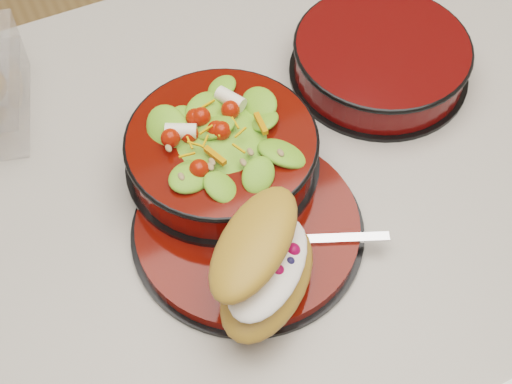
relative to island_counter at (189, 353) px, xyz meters
name	(u,v)px	position (x,y,z in m)	size (l,w,h in m)	color
island_counter	(189,353)	(0.00, 0.00, 0.00)	(1.24, 0.74, 0.90)	white
dinner_plate	(249,227)	(0.08, -0.08, 0.46)	(0.26, 0.26, 0.02)	black
salad_bowl	(222,146)	(0.08, 0.01, 0.50)	(0.23, 0.23, 0.09)	black
croissant	(265,264)	(0.06, -0.16, 0.51)	(0.17, 0.17, 0.09)	#A66B32
fork	(316,239)	(0.13, -0.13, 0.47)	(0.14, 0.07, 0.00)	silver
extra_bowl	(381,58)	(0.34, 0.07, 0.48)	(0.24, 0.24, 0.05)	black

